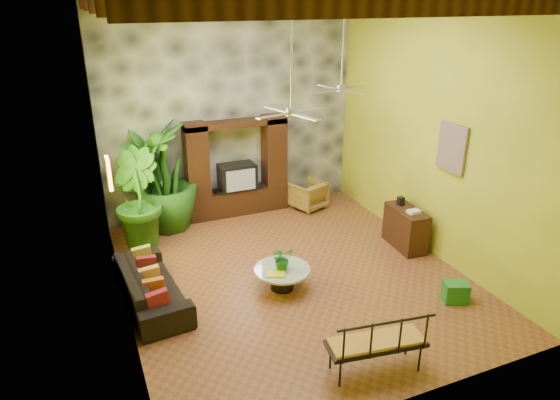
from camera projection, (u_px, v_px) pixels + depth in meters
name	position (u px, v px, depth m)	size (l,w,h in m)	color
ground	(291.00, 273.00, 9.48)	(7.00, 7.00, 0.00)	brown
back_wall	(230.00, 107.00, 11.51)	(6.00, 0.02, 5.00)	olive
left_wall	(109.00, 169.00, 7.45)	(0.02, 7.00, 5.00)	olive
right_wall	(434.00, 130.00, 9.61)	(0.02, 7.00, 5.00)	olive
stone_accent_wall	(231.00, 108.00, 11.46)	(5.98, 0.10, 4.98)	#323338
ceiling_beams	(293.00, 4.00, 7.66)	(5.95, 5.36, 0.22)	#3D2013
entertainment_center	(237.00, 175.00, 11.78)	(2.40, 0.55, 2.30)	black
ceiling_fan_front	(291.00, 99.00, 7.77)	(1.28, 1.28, 1.86)	#A5A5A9
ceiling_fan_back	(342.00, 77.00, 9.78)	(1.28, 1.28, 1.86)	#A5A5A9
wall_art_mask	(109.00, 173.00, 8.46)	(0.06, 0.32, 0.55)	yellow
wall_art_painting	(452.00, 148.00, 9.16)	(0.06, 0.70, 0.90)	#295699
sofa	(151.00, 285.00, 8.49)	(2.23, 0.87, 0.65)	black
wicker_armchair	(308.00, 195.00, 12.26)	(0.73, 0.75, 0.68)	brown
tall_plant_a	(147.00, 179.00, 10.98)	(1.21, 0.82, 2.29)	#205E18
tall_plant_b	(136.00, 200.00, 10.18)	(1.14, 0.92, 2.07)	#27671B
tall_plant_c	(164.00, 177.00, 10.91)	(1.36, 1.36, 2.43)	#215917
coffee_table	(282.00, 276.00, 8.91)	(1.00, 1.00, 0.40)	black
centerpiece_plant	(282.00, 259.00, 8.76)	(0.38, 0.33, 0.43)	#1C6A1F
yellow_tray	(276.00, 274.00, 8.65)	(0.31, 0.22, 0.03)	yellow
iron_bench	(380.00, 341.00, 6.78)	(1.44, 0.70, 0.57)	black
side_console	(406.00, 228.00, 10.35)	(0.47, 1.06, 0.84)	#32190F
green_bin	(455.00, 292.00, 8.57)	(0.41, 0.30, 0.36)	#20792F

